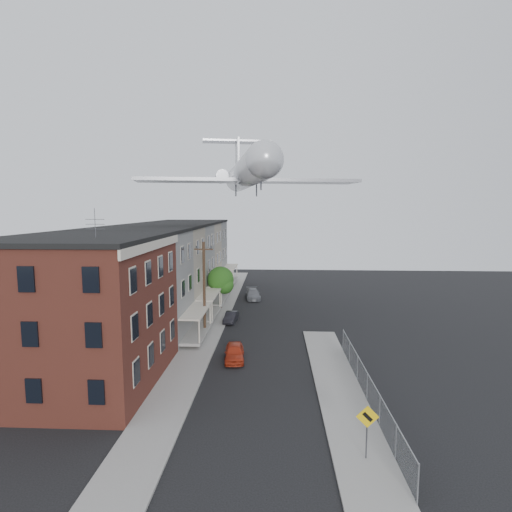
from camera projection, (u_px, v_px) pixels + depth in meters
The scene contains 19 objects.
ground at pixel (252, 445), 20.56m from camera, with size 120.00×120.00×0.00m, color black.
sidewalk_left at pixel (215, 317), 44.62m from camera, with size 3.00×62.00×0.12m, color gray.
sidewalk_right at pixel (340, 393), 26.24m from camera, with size 3.00×26.00×0.12m, color gray.
curb_left at pixel (228, 317), 44.55m from camera, with size 0.15×62.00×0.14m, color gray.
curb_right at pixel (318, 392), 26.31m from camera, with size 0.15×26.00×0.14m, color gray.
corner_building at pixel (84, 310), 27.46m from camera, with size 10.31×12.30×12.15m.
row_house_a at pixel (133, 285), 36.89m from camera, with size 11.98×7.00×10.30m.
row_house_b at pixel (156, 273), 43.83m from camera, with size 11.98×7.00×10.30m.
row_house_c at pixel (172, 264), 50.78m from camera, with size 11.98×7.00×10.30m.
row_house_d at pixel (184, 257), 57.72m from camera, with size 11.98×7.00×10.30m.
row_house_e at pixel (194, 252), 64.66m from camera, with size 11.98×7.00×10.30m.
chainlink_fence at pixel (367, 386), 25.07m from camera, with size 0.06×18.06×1.90m.
warning_sign at pixel (367, 424), 19.05m from camera, with size 1.10×0.11×2.80m.
utility_pole at pixel (204, 287), 38.13m from camera, with size 1.80×0.26×9.00m.
street_tree at pixel (222, 281), 48.10m from camera, with size 3.22×3.20×5.20m.
car_near at pixel (234, 352), 32.02m from camera, with size 1.53×3.79×1.29m, color #B43017.
car_mid at pixel (231, 317), 42.81m from camera, with size 1.16×3.34×1.10m, color black.
car_far at pixel (253, 294), 53.88m from camera, with size 1.84×4.53×1.32m, color slate.
airplane at pixel (247, 173), 45.23m from camera, with size 24.35×27.82×8.00m.
Camera 1 is at (1.15, -19.24, 12.09)m, focal length 28.00 mm.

